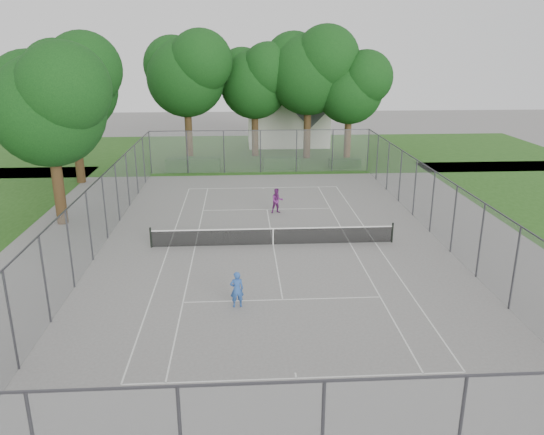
{
  "coord_description": "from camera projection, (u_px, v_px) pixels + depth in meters",
  "views": [
    {
      "loc": [
        -1.63,
        -26.22,
        10.05
      ],
      "look_at": [
        0.0,
        1.0,
        1.2
      ],
      "focal_mm": 35.0,
      "sensor_mm": 36.0,
      "label": 1
    }
  ],
  "objects": [
    {
      "name": "tree_far_midleft",
      "position": [
        256.0,
        78.0,
        48.67
      ],
      "size": [
        7.28,
        6.65,
        10.47
      ],
      "color": "#3B2815",
      "rests_on": "ground"
    },
    {
      "name": "hedge_left",
      "position": [
        193.0,
        165.0,
        44.45
      ],
      "size": [
        4.5,
        1.35,
        1.13
      ],
      "primitive_type": "cube",
      "color": "#1C4215",
      "rests_on": "ground"
    },
    {
      "name": "woman_player",
      "position": [
        277.0,
        201.0,
        33.23
      ],
      "size": [
        0.87,
        0.74,
        1.58
      ],
      "primitive_type": "imported",
      "rotation": [
        0.0,
        0.0,
        0.2
      ],
      "color": "#712672",
      "rests_on": "ground"
    },
    {
      "name": "tree_far_midright",
      "position": [
        310.0,
        68.0,
        47.38
      ],
      "size": [
        8.29,
        7.57,
        11.92
      ],
      "color": "#3B2815",
      "rests_on": "ground"
    },
    {
      "name": "house",
      "position": [
        288.0,
        105.0,
        55.78
      ],
      "size": [
        8.31,
        6.44,
        10.34
      ],
      "color": "beige",
      "rests_on": "ground"
    },
    {
      "name": "court_markings",
      "position": [
        273.0,
        245.0,
        28.09
      ],
      "size": [
        11.03,
        23.83,
        0.01
      ],
      "color": "silver",
      "rests_on": "ground"
    },
    {
      "name": "grass_far",
      "position": [
        257.0,
        152.0,
        52.77
      ],
      "size": [
        60.0,
        20.0,
        0.0
      ],
      "primitive_type": "cube",
      "color": "#224D16",
      "rests_on": "ground"
    },
    {
      "name": "girl_player",
      "position": [
        237.0,
        289.0,
        21.21
      ],
      "size": [
        0.61,
        0.45,
        1.52
      ],
      "primitive_type": "imported",
      "rotation": [
        0.0,
        0.0,
        3.31
      ],
      "color": "#2C57A8",
      "rests_on": "ground"
    },
    {
      "name": "tree_far_right",
      "position": [
        351.0,
        85.0,
        47.1
      ],
      "size": [
        6.82,
        6.23,
        9.8
      ],
      "color": "#3B2815",
      "rests_on": "ground"
    },
    {
      "name": "perimeter_fence",
      "position": [
        273.0,
        212.0,
        27.53
      ],
      "size": [
        18.08,
        34.08,
        3.52
      ],
      "color": "#38383D",
      "rests_on": "ground"
    },
    {
      "name": "tree_side_front",
      "position": [
        49.0,
        101.0,
        29.27
      ],
      "size": [
        7.24,
        6.61,
        10.4
      ],
      "color": "#3B2815",
      "rests_on": "ground"
    },
    {
      "name": "ground",
      "position": [
        273.0,
        245.0,
        28.09
      ],
      "size": [
        120.0,
        120.0,
        0.0
      ],
      "primitive_type": "plane",
      "color": "slate",
      "rests_on": "ground"
    },
    {
      "name": "hedge_mid",
      "position": [
        282.0,
        163.0,
        45.29
      ],
      "size": [
        3.08,
        0.88,
        0.97
      ],
      "primitive_type": "cube",
      "color": "#1C4215",
      "rests_on": "ground"
    },
    {
      "name": "hedge_right",
      "position": [
        345.0,
        163.0,
        45.7
      ],
      "size": [
        2.66,
        0.97,
        0.8
      ],
      "primitive_type": "cube",
      "color": "#1C4215",
      "rests_on": "ground"
    },
    {
      "name": "tree_side_back",
      "position": [
        71.0,
        80.0,
        38.56
      ],
      "size": [
        7.75,
        7.08,
        11.15
      ],
      "color": "#3B2815",
      "rests_on": "ground"
    },
    {
      "name": "tennis_net",
      "position": [
        273.0,
        236.0,
        27.93
      ],
      "size": [
        12.87,
        0.1,
        1.1
      ],
      "color": "black",
      "rests_on": "ground"
    },
    {
      "name": "tree_far_left",
      "position": [
        187.0,
        71.0,
        46.99
      ],
      "size": [
        8.04,
        7.34,
        11.56
      ],
      "color": "#3B2815",
      "rests_on": "ground"
    }
  ]
}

